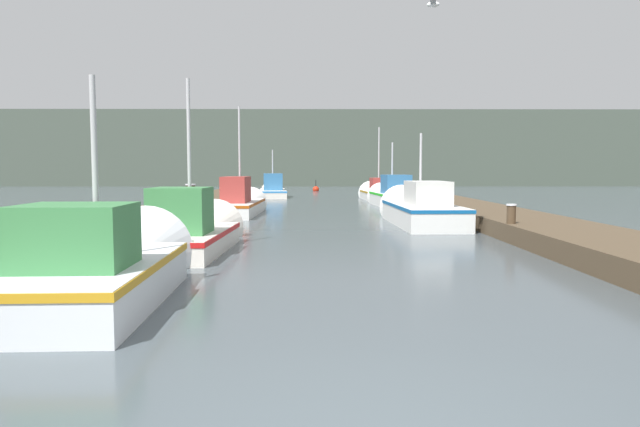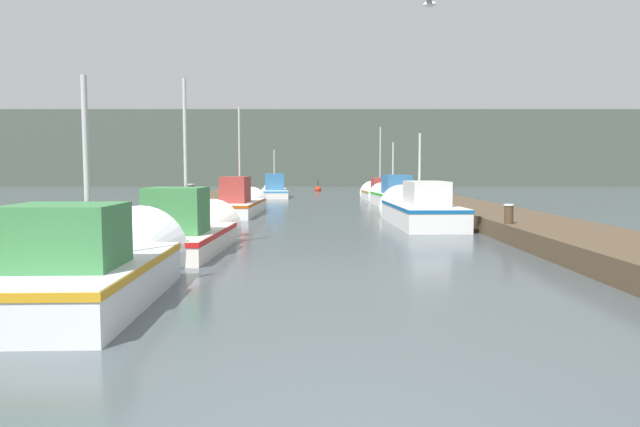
% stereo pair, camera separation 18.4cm
% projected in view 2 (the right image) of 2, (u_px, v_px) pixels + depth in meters
% --- Properties ---
extents(dock_left, '(2.46, 40.00, 0.45)m').
position_uv_depth(dock_left, '(165.00, 215.00, 19.58)').
color(dock_left, '#4C3D2B').
rests_on(dock_left, ground_plane).
extents(dock_right, '(2.46, 40.00, 0.45)m').
position_uv_depth(dock_right, '(488.00, 215.00, 19.54)').
color(dock_right, '#4C3D2B').
rests_on(dock_right, ground_plane).
extents(distant_shore_ridge, '(120.00, 16.00, 7.69)m').
position_uv_depth(distant_shore_ridge, '(323.00, 150.00, 64.79)').
color(distant_shore_ridge, '#424C42').
rests_on(distant_shore_ridge, ground_plane).
extents(fishing_boat_0, '(1.95, 4.83, 3.61)m').
position_uv_depth(fishing_boat_0, '(102.00, 266.00, 8.22)').
color(fishing_boat_0, silver).
rests_on(fishing_boat_0, ground_plane).
extents(fishing_boat_1, '(1.76, 4.96, 4.29)m').
position_uv_depth(fishing_boat_1, '(194.00, 231.00, 13.05)').
color(fishing_boat_1, silver).
rests_on(fishing_boat_1, ground_plane).
extents(fishing_boat_2, '(2.00, 6.32, 3.47)m').
position_uv_depth(fishing_boat_2, '(419.00, 209.00, 18.95)').
color(fishing_boat_2, silver).
rests_on(fishing_boat_2, ground_plane).
extents(fishing_boat_3, '(1.64, 6.16, 4.69)m').
position_uv_depth(fishing_boat_3, '(243.00, 203.00, 23.05)').
color(fishing_boat_3, silver).
rests_on(fishing_boat_3, ground_plane).
extents(fishing_boat_4, '(1.98, 5.23, 3.50)m').
position_uv_depth(fishing_boat_4, '(394.00, 196.00, 27.90)').
color(fishing_boat_4, silver).
rests_on(fishing_boat_4, ground_plane).
extents(fishing_boat_5, '(1.96, 5.44, 4.67)m').
position_uv_depth(fishing_boat_5, '(381.00, 193.00, 33.13)').
color(fishing_boat_5, silver).
rests_on(fishing_boat_5, ground_plane).
extents(fishing_boat_6, '(2.10, 6.20, 3.52)m').
position_uv_depth(fishing_boat_6, '(276.00, 190.00, 36.73)').
color(fishing_boat_6, silver).
rests_on(fishing_boat_6, ground_plane).
extents(mooring_piling_0, '(0.32, 0.32, 1.08)m').
position_uv_depth(mooring_piling_0, '(246.00, 191.00, 31.74)').
color(mooring_piling_0, '#473523').
rests_on(mooring_piling_0, ground_plane).
extents(mooring_piling_1, '(0.33, 0.33, 1.31)m').
position_uv_depth(mooring_piling_1, '(192.00, 204.00, 18.70)').
color(mooring_piling_1, '#473523').
rests_on(mooring_piling_1, ground_plane).
extents(mooring_piling_2, '(0.25, 0.25, 0.94)m').
position_uv_depth(mooring_piling_2, '(511.00, 223.00, 14.04)').
color(mooring_piling_2, '#473523').
rests_on(mooring_piling_2, ground_plane).
extents(mooring_piling_3, '(0.31, 0.31, 1.21)m').
position_uv_depth(mooring_piling_3, '(390.00, 186.00, 38.58)').
color(mooring_piling_3, '#473523').
rests_on(mooring_piling_3, ground_plane).
extents(channel_buoy, '(0.51, 0.51, 1.01)m').
position_uv_depth(channel_buoy, '(320.00, 189.00, 45.57)').
color(channel_buoy, red).
rests_on(channel_buoy, ground_plane).
extents(seagull_lead, '(0.30, 0.56, 0.12)m').
position_uv_depth(seagull_lead, '(431.00, 4.00, 12.44)').
color(seagull_lead, white).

